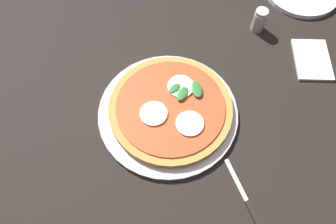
# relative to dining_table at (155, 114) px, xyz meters

# --- Properties ---
(ground_plane) EXTENTS (6.00, 6.00, 0.00)m
(ground_plane) POSITION_rel_dining_table_xyz_m (0.00, 0.00, -0.62)
(ground_plane) COLOR #2D2B28
(dining_table) EXTENTS (1.20, 1.16, 0.70)m
(dining_table) POSITION_rel_dining_table_xyz_m (0.00, 0.00, 0.00)
(dining_table) COLOR black
(dining_table) RESTS_ON ground_plane
(serving_tray) EXTENTS (0.33, 0.33, 0.01)m
(serving_tray) POSITION_rel_dining_table_xyz_m (-0.04, -0.04, 0.09)
(serving_tray) COLOR #B2B2B7
(serving_tray) RESTS_ON dining_table
(pizza) EXTENTS (0.29, 0.29, 0.03)m
(pizza) POSITION_rel_dining_table_xyz_m (-0.03, -0.05, 0.11)
(pizza) COLOR #C6843F
(pizza) RESTS_ON serving_tray
(napkin) EXTENTS (0.14, 0.11, 0.01)m
(napkin) POSITION_rel_dining_table_xyz_m (0.19, -0.38, 0.09)
(napkin) COLOR white
(napkin) RESTS_ON dining_table
(knife) EXTENTS (0.14, 0.09, 0.01)m
(knife) POSITION_rel_dining_table_xyz_m (-0.22, -0.24, 0.09)
(knife) COLOR black
(knife) RESTS_ON dining_table
(pepper_shaker) EXTENTS (0.04, 0.04, 0.07)m
(pepper_shaker) POSITION_rel_dining_table_xyz_m (0.27, -0.24, 0.12)
(pepper_shaker) COLOR #B2B7AD
(pepper_shaker) RESTS_ON dining_table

